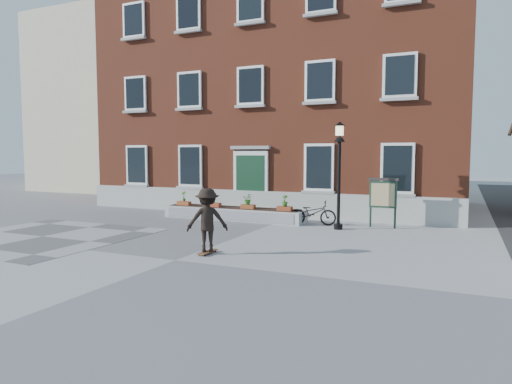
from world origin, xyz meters
The scene contains 9 objects.
ground centered at (0.00, 0.00, 0.00)m, with size 100.00×100.00×0.00m, color #969699.
checker_patch centered at (-6.00, 1.00, 0.01)m, with size 6.00×6.00×0.01m, color #515153.
distant_building centered at (-18.00, 20.00, 6.50)m, with size 10.00×12.00×13.00m, color beige.
bicycle centered at (1.49, 7.17, 0.48)m, with size 0.63×1.81×0.95m, color black.
brick_building centered at (-2.00, 13.98, 6.30)m, with size 18.40×10.85×12.60m.
planter_assembly centered at (-1.99, 7.18, 0.31)m, with size 6.20×1.12×1.15m.
lamp_post centered at (2.65, 6.59, 2.54)m, with size 0.40×0.40×3.93m.
notice_board centered at (4.07, 7.63, 1.26)m, with size 1.10×0.16×1.87m.
skateboarder centered at (0.38, 1.01, 0.95)m, with size 1.31×1.15×1.83m.
Camera 1 is at (6.75, -9.78, 2.77)m, focal length 32.00 mm.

